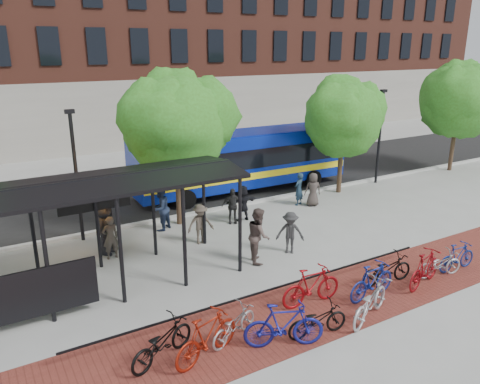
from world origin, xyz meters
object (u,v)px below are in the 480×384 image
bike_4 (317,320)px  bike_8 (387,269)px  bike_0 (162,342)px  pedestrian_4 (232,206)px  tree_b (177,120)px  bike_6 (370,301)px  tree_c (344,114)px  pedestrian_1 (110,238)px  lamp_post_left (76,173)px  bus (242,158)px  pedestrian_2 (161,208)px  bike_2 (234,324)px  lamp_post_right (380,134)px  bus_shelter (65,201)px  pedestrian_8 (259,235)px  tree_d (460,96)px  bike_10 (439,264)px  bike_7 (372,281)px  pedestrian_3 (200,224)px  pedestrian_7 (299,189)px  bike_1 (207,337)px  pedestrian_5 (243,203)px  bike_3 (284,325)px  pedestrian_0 (106,228)px  bike_5 (311,286)px  pedestrian_9 (290,233)px  bike_9 (425,269)px  bike_11 (457,257)px  pedestrian_6 (313,189)px

bike_4 → bike_8: bearing=-65.7°
bike_0 → pedestrian_4: (6.01, 7.19, 0.27)m
tree_b → bike_6: bearing=-80.9°
tree_b → tree_c: 9.00m
pedestrian_1 → lamp_post_left: bearing=-79.2°
bus → pedestrian_2: bearing=-150.4°
bike_2 → pedestrian_1: 6.64m
lamp_post_right → bike_2: lamp_post_right is taller
bus_shelter → pedestrian_8: size_ratio=5.36×
bus_shelter → tree_d: (23.23, 3.83, 1.47)m
lamp_post_right → bike_10: bearing=-125.5°
bus_shelter → pedestrian_4: 7.93m
bike_0 → bike_7: 6.57m
bike_8 → pedestrian_8: 4.40m
tree_d → lamp_post_right: size_ratio=1.28×
lamp_post_right → pedestrian_8: lamp_post_right is taller
bike_6 → pedestrian_8: size_ratio=1.06×
pedestrian_3 → pedestrian_7: 6.31m
bike_1 → pedestrian_8: 5.66m
lamp_post_right → pedestrian_8: (-11.04, -5.10, -1.76)m
pedestrian_3 → pedestrian_5: 3.01m
pedestrian_1 → bike_8: bearing=135.8°
bike_3 → pedestrian_3: (1.04, 6.96, 0.19)m
bike_7 → bike_10: 2.95m
bike_6 → pedestrian_0: pedestrian_0 is taller
bus → pedestrian_3: bearing=-132.2°
tree_d → pedestrian_8: 18.15m
lamp_post_left → bike_5: 9.84m
lamp_post_right → bike_8: (-8.38, -8.57, -2.25)m
bike_2 → pedestrian_9: (4.44, 3.62, 0.35)m
pedestrian_4 → pedestrian_7: 3.97m
bus_shelter → lamp_post_left: (1.13, 4.08, -0.25)m
tree_b → pedestrian_2: (-1.03, -0.33, -3.52)m
lamp_post_left → bike_4: 10.67m
lamp_post_left → bike_3: (2.84, -9.62, -2.13)m
bus_shelter → bike_9: (9.68, -5.20, -2.41)m
bike_2 → bike_7: bike_7 is taller
bike_2 → bike_7: bearing=-114.9°
bus_shelter → bike_1: 5.91m
tree_d → pedestrian_1: bearing=-174.8°
bike_1 → bike_11: (9.44, -0.05, -0.12)m
bus → pedestrian_2: size_ratio=6.16×
bike_7 → pedestrian_5: pedestrian_5 is taller
pedestrian_4 → bike_0: bearing=-107.9°
tree_c → bike_1: (-12.14, -8.82, -3.44)m
tree_c → bike_10: (-3.60, -8.87, -3.61)m
pedestrian_0 → pedestrian_2: 2.80m
bike_9 → pedestrian_4: pedestrian_4 is taller
pedestrian_8 → pedestrian_9: pedestrian_8 is taller
pedestrian_6 → bike_4: bearing=72.4°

